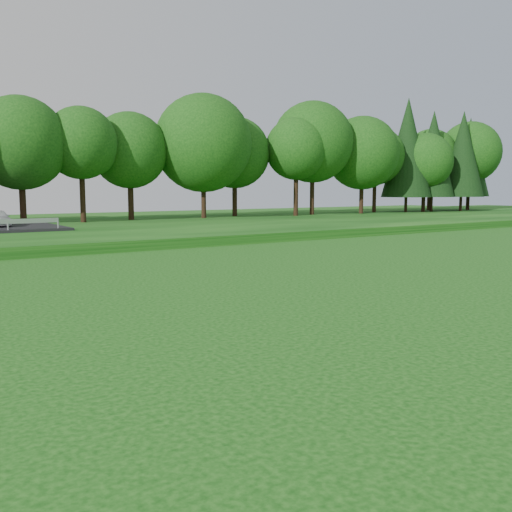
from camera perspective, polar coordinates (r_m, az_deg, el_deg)
berm at (r=50.17m, az=-6.27°, el=3.16°), size 130.00×30.00×0.60m
walking_path at (r=38.43m, az=3.60°, el=1.67°), size 130.00×1.60×0.04m
treeline at (r=53.84m, az=-8.43°, el=11.68°), size 104.00×7.00×15.00m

